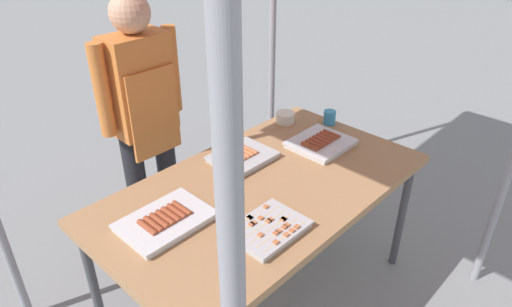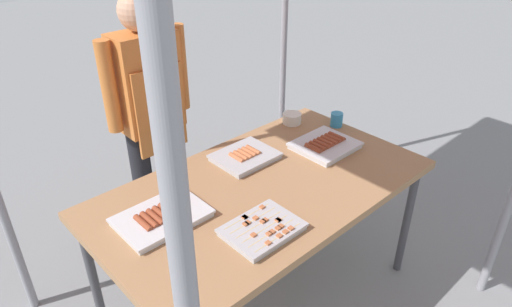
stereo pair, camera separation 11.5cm
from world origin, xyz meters
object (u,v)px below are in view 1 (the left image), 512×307
(stall_table, at_px, (264,194))
(vendor_woman, at_px, (143,110))
(drink_cup_near_edge, at_px, (330,117))
(tray_meat_skewers, at_px, (268,229))
(condiment_bowl, at_px, (285,117))
(tray_spring_rolls, at_px, (243,157))
(tray_grilled_sausages, at_px, (166,221))
(tray_pork_links, at_px, (321,143))

(stall_table, bearing_deg, vendor_woman, 95.65)
(stall_table, relative_size, vendor_woman, 1.04)
(drink_cup_near_edge, bearing_deg, stall_table, -168.28)
(tray_meat_skewers, height_order, condiment_bowl, condiment_bowl)
(tray_meat_skewers, distance_m, vendor_woman, 1.10)
(tray_spring_rolls, bearing_deg, stall_table, -111.50)
(tray_grilled_sausages, relative_size, drink_cup_near_edge, 4.48)
(tray_meat_skewers, xyz_separation_m, tray_pork_links, (0.73, 0.27, 0.00))
(drink_cup_near_edge, bearing_deg, tray_spring_rolls, 173.19)
(tray_spring_rolls, height_order, condiment_bowl, condiment_bowl)
(tray_meat_skewers, relative_size, vendor_woman, 0.20)
(vendor_woman, bearing_deg, tray_grilled_sausages, 60.69)
(tray_grilled_sausages, height_order, drink_cup_near_edge, drink_cup_near_edge)
(tray_meat_skewers, distance_m, tray_pork_links, 0.78)
(tray_meat_skewers, relative_size, drink_cup_near_edge, 3.71)
(stall_table, distance_m, tray_pork_links, 0.49)
(tray_pork_links, distance_m, condiment_bowl, 0.34)
(stall_table, distance_m, tray_spring_rolls, 0.26)
(stall_table, height_order, tray_grilled_sausages, tray_grilled_sausages)
(tray_grilled_sausages, relative_size, condiment_bowl, 3.33)
(stall_table, xyz_separation_m, tray_pork_links, (0.49, 0.03, 0.07))
(tray_grilled_sausages, distance_m, condiment_bowl, 1.11)
(vendor_woman, bearing_deg, tray_pork_links, 125.18)
(tray_meat_skewers, bearing_deg, stall_table, 45.86)
(tray_grilled_sausages, distance_m, tray_meat_skewers, 0.43)
(stall_table, bearing_deg, tray_meat_skewers, -134.14)
(vendor_woman, bearing_deg, stall_table, 95.65)
(tray_spring_rolls, bearing_deg, condiment_bowl, 14.63)
(tray_pork_links, height_order, tray_spring_rolls, tray_pork_links)
(drink_cup_near_edge, height_order, vendor_woman, vendor_woman)
(tray_pork_links, distance_m, vendor_woman, 1.00)
(tray_grilled_sausages, bearing_deg, tray_meat_skewers, -53.11)
(tray_grilled_sausages, bearing_deg, condiment_bowl, 13.74)
(tray_grilled_sausages, bearing_deg, vendor_woman, 60.69)
(drink_cup_near_edge, bearing_deg, tray_grilled_sausages, -177.31)
(tray_spring_rolls, distance_m, vendor_woman, 0.64)
(tray_pork_links, relative_size, condiment_bowl, 2.82)
(condiment_bowl, relative_size, drink_cup_near_edge, 1.35)
(tray_grilled_sausages, bearing_deg, tray_spring_rolls, 13.00)
(tray_grilled_sausages, xyz_separation_m, tray_pork_links, (0.98, -0.07, 0.00))
(tray_meat_skewers, bearing_deg, condiment_bowl, 36.55)
(tray_spring_rolls, xyz_separation_m, drink_cup_near_edge, (0.65, -0.08, 0.02))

